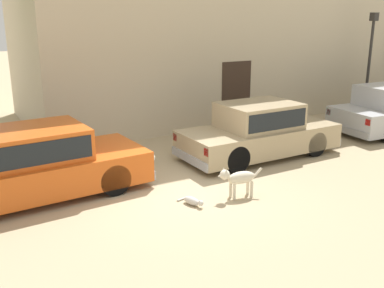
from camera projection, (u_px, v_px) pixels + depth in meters
The scene contains 6 objects.
ground_plane at pixel (181, 190), 9.35m from camera, with size 80.00×80.00×0.00m, color tan.
parked_sedan_nearest at pixel (36, 163), 8.89m from camera, with size 4.54×2.08×1.41m.
parked_sedan_second at pixel (259, 130), 11.41m from camera, with size 4.30×1.75×1.39m.
stray_dog_spotted at pixel (238, 178), 8.86m from camera, with size 0.99×0.30×0.66m.
stray_cat at pixel (193, 201), 8.60m from camera, with size 0.31×0.61×0.17m.
street_lamp at pixel (371, 50), 15.73m from camera, with size 0.22×0.22×3.59m.
Camera 1 is at (-4.09, -7.68, 3.55)m, focal length 41.81 mm.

